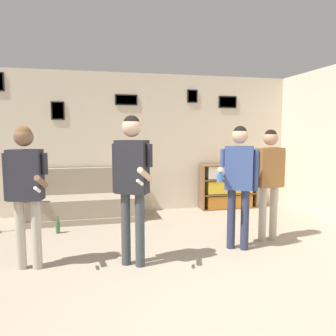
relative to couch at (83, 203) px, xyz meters
The scene contains 10 objects.
ground_plane 3.84m from the couch, 72.88° to the right, with size 20.00×20.00×0.00m, color gray.
wall_back 1.60m from the couch, 20.22° to the left, with size 8.53×0.08×2.70m.
couch is the anchor object (origin of this frame).
bookshelf 2.91m from the couch, ahead, with size 1.17×0.30×0.91m.
person_player_foreground_left 2.29m from the couch, 104.56° to the right, with size 0.49×0.50×1.64m.
person_player_foreground_center 2.49m from the couch, 74.47° to the right, with size 0.44×0.60×1.76m.
person_watcher_holding_cup 3.00m from the couch, 44.65° to the right, with size 0.58×0.35×1.65m.
person_spectator_near_bookshelf 3.29m from the couch, 34.35° to the right, with size 0.50×0.22×1.61m.
bottle_on_floor 0.89m from the couch, 114.83° to the right, with size 0.07×0.07×0.27m.
drinking_cup 3.17m from the couch, ahead, with size 0.08×0.08×0.11m.
Camera 1 is at (-0.93, -2.35, 1.58)m, focal length 35.00 mm.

